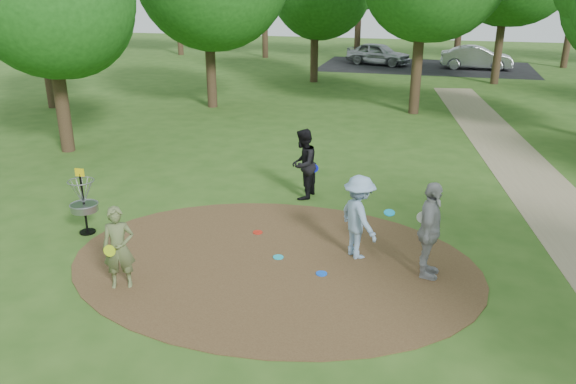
# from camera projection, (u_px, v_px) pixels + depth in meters

# --- Properties ---
(ground) EXTENTS (100.00, 100.00, 0.00)m
(ground) POSITION_uv_depth(u_px,v_px,m) (273.00, 262.00, 11.45)
(ground) COLOR #2D5119
(ground) RESTS_ON ground
(dirt_clearing) EXTENTS (8.40, 8.40, 0.02)m
(dirt_clearing) POSITION_uv_depth(u_px,v_px,m) (273.00, 262.00, 11.45)
(dirt_clearing) COLOR #47301C
(dirt_clearing) RESTS_ON ground
(parking_lot) EXTENTS (14.00, 8.00, 0.01)m
(parking_lot) POSITION_uv_depth(u_px,v_px,m) (425.00, 67.00, 38.13)
(parking_lot) COLOR black
(parking_lot) RESTS_ON ground
(player_observer_with_disc) EXTENTS (0.69, 0.58, 1.60)m
(player_observer_with_disc) POSITION_uv_depth(u_px,v_px,m) (119.00, 248.00, 10.26)
(player_observer_with_disc) COLOR #5A663B
(player_observer_with_disc) RESTS_ON ground
(player_throwing_with_disc) EXTENTS (1.35, 1.30, 1.77)m
(player_throwing_with_disc) POSITION_uv_depth(u_px,v_px,m) (359.00, 217.00, 11.39)
(player_throwing_with_disc) COLOR #87A6CA
(player_throwing_with_disc) RESTS_ON ground
(player_walking_with_disc) EXTENTS (0.80, 0.97, 1.86)m
(player_walking_with_disc) POSITION_uv_depth(u_px,v_px,m) (303.00, 164.00, 14.59)
(player_walking_with_disc) COLOR black
(player_walking_with_disc) RESTS_ON ground
(player_waiting_with_disc) EXTENTS (0.58, 1.17, 1.93)m
(player_waiting_with_disc) POSITION_uv_depth(u_px,v_px,m) (430.00, 231.00, 10.58)
(player_waiting_with_disc) COLOR gray
(player_waiting_with_disc) RESTS_ON ground
(disc_ground_cyan) EXTENTS (0.22, 0.22, 0.02)m
(disc_ground_cyan) POSITION_uv_depth(u_px,v_px,m) (278.00, 257.00, 11.60)
(disc_ground_cyan) COLOR #19AFCC
(disc_ground_cyan) RESTS_ON dirt_clearing
(disc_ground_blue) EXTENTS (0.22, 0.22, 0.02)m
(disc_ground_blue) POSITION_uv_depth(u_px,v_px,m) (322.00, 274.00, 10.95)
(disc_ground_blue) COLOR blue
(disc_ground_blue) RESTS_ON dirt_clearing
(disc_ground_red) EXTENTS (0.22, 0.22, 0.02)m
(disc_ground_red) POSITION_uv_depth(u_px,v_px,m) (258.00, 232.00, 12.76)
(disc_ground_red) COLOR red
(disc_ground_red) RESTS_ON dirt_clearing
(car_left) EXTENTS (4.75, 3.09, 1.50)m
(car_left) POSITION_uv_depth(u_px,v_px,m) (378.00, 54.00, 38.84)
(car_left) COLOR #9DA2A5
(car_left) RESTS_ON ground
(car_right) EXTENTS (4.58, 1.69, 1.50)m
(car_right) POSITION_uv_depth(u_px,v_px,m) (476.00, 58.00, 36.77)
(car_right) COLOR #93969A
(car_right) RESTS_ON ground
(disc_golf_basket) EXTENTS (0.63, 0.63, 1.54)m
(disc_golf_basket) POSITION_uv_depth(u_px,v_px,m) (83.00, 197.00, 12.50)
(disc_golf_basket) COLOR black
(disc_golf_basket) RESTS_ON ground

